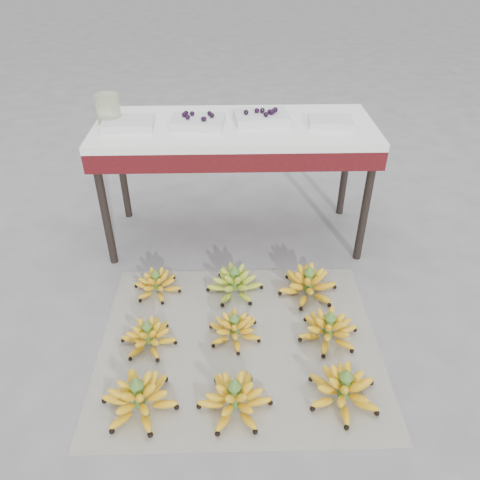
{
  "coord_description": "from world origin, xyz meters",
  "views": [
    {
      "loc": [
        -0.08,
        -1.45,
        1.59
      ],
      "look_at": [
        -0.03,
        0.39,
        0.32
      ],
      "focal_mm": 35.0,
      "sensor_mm": 36.0,
      "label": 1
    }
  ],
  "objects_px": {
    "bunch_back_center": "(235,283)",
    "vendor_table": "(235,138)",
    "bunch_back_left": "(157,284)",
    "newspaper_mat": "(239,343)",
    "glass_jar": "(108,109)",
    "bunch_front_right": "(344,389)",
    "bunch_mid_right": "(329,329)",
    "bunch_front_left": "(139,397)",
    "bunch_back_right": "(308,284)",
    "tray_far_left": "(129,124)",
    "tray_far_right": "(330,122)",
    "bunch_front_center": "(235,398)",
    "bunch_mid_left": "(148,336)",
    "tray_right": "(262,117)",
    "bunch_mid_center": "(234,329)",
    "tray_left": "(199,121)"
  },
  "relations": [
    {
      "from": "bunch_back_center",
      "to": "glass_jar",
      "type": "bearing_deg",
      "value": 153.03
    },
    {
      "from": "bunch_front_center",
      "to": "bunch_front_left",
      "type": "bearing_deg",
      "value": -160.78
    },
    {
      "from": "bunch_mid_center",
      "to": "bunch_back_left",
      "type": "relative_size",
      "value": 1.02
    },
    {
      "from": "bunch_front_left",
      "to": "bunch_back_left",
      "type": "xyz_separation_m",
      "value": [
        -0.01,
        0.69,
        -0.01
      ]
    },
    {
      "from": "bunch_back_center",
      "to": "tray_right",
      "type": "height_order",
      "value": "tray_right"
    },
    {
      "from": "bunch_front_center",
      "to": "bunch_back_right",
      "type": "height_order",
      "value": "bunch_back_right"
    },
    {
      "from": "tray_left",
      "to": "newspaper_mat",
      "type": "bearing_deg",
      "value": -77.64
    },
    {
      "from": "vendor_table",
      "to": "tray_far_right",
      "type": "bearing_deg",
      "value": -3.89
    },
    {
      "from": "bunch_back_center",
      "to": "vendor_table",
      "type": "bearing_deg",
      "value": 102.18
    },
    {
      "from": "bunch_mid_center",
      "to": "bunch_mid_right",
      "type": "height_order",
      "value": "bunch_mid_right"
    },
    {
      "from": "bunch_mid_left",
      "to": "bunch_back_center",
      "type": "distance_m",
      "value": 0.52
    },
    {
      "from": "glass_jar",
      "to": "bunch_mid_right",
      "type": "bearing_deg",
      "value": -39.71
    },
    {
      "from": "bunch_front_center",
      "to": "tray_far_left",
      "type": "bearing_deg",
      "value": 134.77
    },
    {
      "from": "tray_right",
      "to": "bunch_back_left",
      "type": "bearing_deg",
      "value": -135.52
    },
    {
      "from": "bunch_front_center",
      "to": "bunch_back_center",
      "type": "relative_size",
      "value": 1.09
    },
    {
      "from": "bunch_front_right",
      "to": "bunch_back_right",
      "type": "bearing_deg",
      "value": 89.3
    },
    {
      "from": "tray_far_right",
      "to": "vendor_table",
      "type": "bearing_deg",
      "value": 176.11
    },
    {
      "from": "bunch_front_center",
      "to": "tray_left",
      "type": "distance_m",
      "value": 1.37
    },
    {
      "from": "vendor_table",
      "to": "tray_far_right",
      "type": "relative_size",
      "value": 6.27
    },
    {
      "from": "bunch_front_left",
      "to": "bunch_back_left",
      "type": "bearing_deg",
      "value": 112.83
    },
    {
      "from": "vendor_table",
      "to": "tray_right",
      "type": "distance_m",
      "value": 0.18
    },
    {
      "from": "tray_far_left",
      "to": "tray_left",
      "type": "relative_size",
      "value": 0.93
    },
    {
      "from": "bunch_front_center",
      "to": "tray_right",
      "type": "bearing_deg",
      "value": 103.4
    },
    {
      "from": "bunch_mid_center",
      "to": "bunch_back_right",
      "type": "distance_m",
      "value": 0.48
    },
    {
      "from": "bunch_back_left",
      "to": "newspaper_mat",
      "type": "bearing_deg",
      "value": -20.39
    },
    {
      "from": "bunch_mid_center",
      "to": "glass_jar",
      "type": "height_order",
      "value": "glass_jar"
    },
    {
      "from": "tray_far_left",
      "to": "tray_right",
      "type": "bearing_deg",
      "value": 5.68
    },
    {
      "from": "bunch_front_right",
      "to": "bunch_mid_right",
      "type": "height_order",
      "value": "bunch_front_right"
    },
    {
      "from": "bunch_back_right",
      "to": "tray_far_left",
      "type": "xyz_separation_m",
      "value": [
        -0.9,
        0.51,
        0.66
      ]
    },
    {
      "from": "newspaper_mat",
      "to": "bunch_front_left",
      "type": "height_order",
      "value": "bunch_front_left"
    },
    {
      "from": "glass_jar",
      "to": "bunch_front_right",
      "type": "bearing_deg",
      "value": -48.83
    },
    {
      "from": "bunch_front_center",
      "to": "tray_far_right",
      "type": "relative_size",
      "value": 1.57
    },
    {
      "from": "bunch_front_center",
      "to": "bunch_back_right",
      "type": "xyz_separation_m",
      "value": [
        0.38,
        0.67,
        0.0
      ]
    },
    {
      "from": "bunch_front_center",
      "to": "bunch_back_right",
      "type": "distance_m",
      "value": 0.77
    },
    {
      "from": "vendor_table",
      "to": "newspaper_mat",
      "type": "bearing_deg",
      "value": -89.96
    },
    {
      "from": "bunch_back_center",
      "to": "bunch_back_left",
      "type": "bearing_deg",
      "value": -168.31
    },
    {
      "from": "tray_far_left",
      "to": "tray_left",
      "type": "xyz_separation_m",
      "value": [
        0.36,
        0.01,
        0.0
      ]
    },
    {
      "from": "bunch_mid_center",
      "to": "bunch_mid_right",
      "type": "distance_m",
      "value": 0.43
    },
    {
      "from": "bunch_back_right",
      "to": "tray_right",
      "type": "relative_size",
      "value": 1.09
    },
    {
      "from": "bunch_front_center",
      "to": "vendor_table",
      "type": "distance_m",
      "value": 1.34
    },
    {
      "from": "bunch_mid_left",
      "to": "bunch_back_left",
      "type": "distance_m",
      "value": 0.36
    },
    {
      "from": "bunch_back_left",
      "to": "tray_far_right",
      "type": "height_order",
      "value": "tray_far_right"
    },
    {
      "from": "bunch_mid_left",
      "to": "bunch_back_center",
      "type": "relative_size",
      "value": 0.85
    },
    {
      "from": "bunch_front_right",
      "to": "tray_right",
      "type": "height_order",
      "value": "tray_right"
    },
    {
      "from": "tray_far_left",
      "to": "tray_left",
      "type": "height_order",
      "value": "tray_left"
    },
    {
      "from": "bunch_front_right",
      "to": "tray_far_right",
      "type": "relative_size",
      "value": 1.34
    },
    {
      "from": "newspaper_mat",
      "to": "bunch_back_right",
      "type": "distance_m",
      "value": 0.49
    },
    {
      "from": "bunch_front_left",
      "to": "bunch_back_center",
      "type": "xyz_separation_m",
      "value": [
        0.38,
        0.68,
        -0.0
      ]
    },
    {
      "from": "vendor_table",
      "to": "tray_left",
      "type": "height_order",
      "value": "tray_left"
    },
    {
      "from": "bunch_back_right",
      "to": "tray_left",
      "type": "relative_size",
      "value": 1.14
    }
  ]
}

